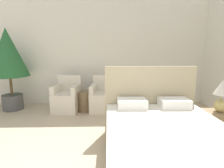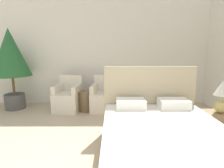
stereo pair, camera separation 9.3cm
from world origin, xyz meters
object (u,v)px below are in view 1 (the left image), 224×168
Objects in this scene: bed at (167,145)px; table_lamp at (222,93)px; nightstand at (218,125)px; armchair_near_window_left at (67,99)px; side_table at (85,101)px; potted_palm at (8,57)px; armchair_near_window_right at (103,99)px.

bed is 1.38m from table_lamp.
table_lamp is (-0.02, -0.02, 0.54)m from nightstand.
nightstand is at bearing 50.36° from table_lamp.
armchair_near_window_left is 1.61× the size of table_lamp.
armchair_near_window_left reaches higher than side_table.
side_table is at bearing -5.05° from potted_palm.
nightstand is at bearing -30.15° from armchair_near_window_right.
potted_palm is 3.99× the size of nightstand.
table_lamp is at bearing -30.82° from armchair_near_window_right.
armchair_near_window_right is 1.61× the size of table_lamp.
table_lamp is at bearing -20.99° from potted_palm.
armchair_near_window_right is at bearing 143.49° from nightstand.
armchair_near_window_left is at bearing 178.10° from side_table.
bed is 4.19× the size of nightstand.
side_table is at bearing -171.76° from armchair_near_window_right.
nightstand is at bearing -20.64° from potted_palm.
armchair_near_window_left and armchair_near_window_right have the same top height.
nightstand is 2.79m from side_table.
potted_palm is 4.53m from table_lamp.
nightstand is 1.03× the size of side_table.
table_lamp is (1.93, -1.47, 0.48)m from armchair_near_window_right.
side_table reaches higher than nightstand.
bed is 2.50m from side_table.
armchair_near_window_left is 1.73m from potted_palm.
nightstand is (2.84, -1.44, -0.06)m from armchair_near_window_left.
potted_palm reaches higher than side_table.
side_table is (-1.29, 2.15, -0.05)m from bed.
armchair_near_window_left is at bearing 128.62° from bed.
bed is at bearing -45.28° from armchair_near_window_left.
bed is 4.31× the size of side_table.
table_lamp is (1.09, 0.70, 0.48)m from bed.
armchair_near_window_right is at bearing 6.10° from armchair_near_window_left.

